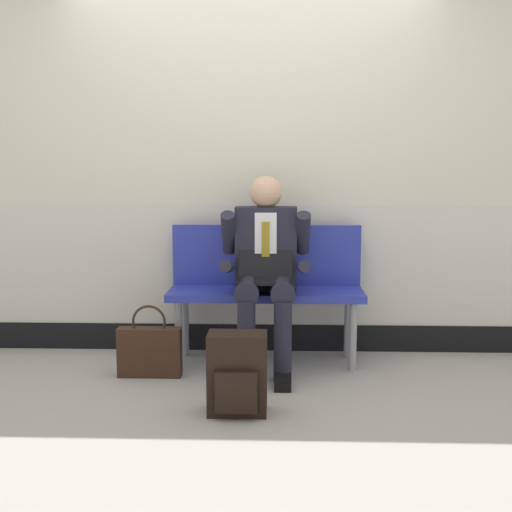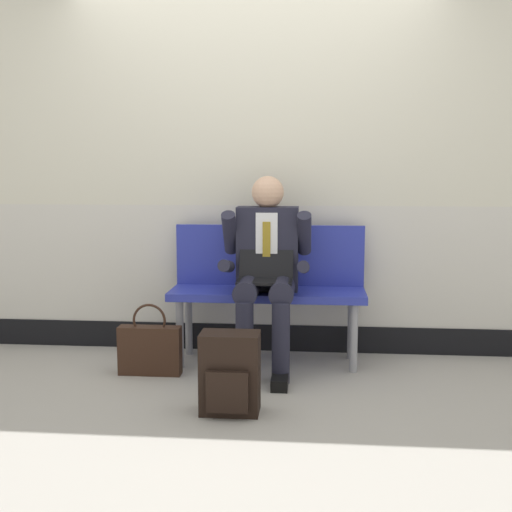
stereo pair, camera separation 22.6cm
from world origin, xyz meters
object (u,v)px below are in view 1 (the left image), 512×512
at_px(bench_with_person, 266,281).
at_px(handbag, 150,351).
at_px(person_seated, 266,267).
at_px(backpack, 237,375).

relative_size(bench_with_person, handbag, 2.82).
bearing_deg(bench_with_person, handbag, -151.96).
bearing_deg(bench_with_person, person_seated, -90.00).
height_order(bench_with_person, backpack, bench_with_person).
height_order(person_seated, handbag, person_seated).
relative_size(bench_with_person, person_seated, 1.03).
bearing_deg(backpack, handbag, 134.48).
xyz_separation_m(person_seated, handbag, (-0.72, -0.18, -0.50)).
bearing_deg(handbag, person_seated, 14.38).
relative_size(backpack, handbag, 0.96).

